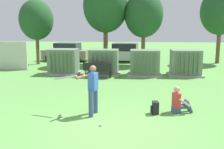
{
  "coord_description": "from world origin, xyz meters",
  "views": [
    {
      "loc": [
        0.78,
        -7.84,
        3.01
      ],
      "look_at": [
        -0.28,
        3.5,
        1.0
      ],
      "focal_mm": 43.04,
      "sensor_mm": 36.0,
      "label": 1
    }
  ],
  "objects_px": {
    "park_bench": "(98,69)",
    "backpack": "(155,108)",
    "parked_car_leftmost": "(67,52)",
    "parked_car_left_of_center": "(124,53)",
    "transformer_mid_west": "(104,62)",
    "transformer_mid_east": "(145,63)",
    "seated_spectator": "(179,102)",
    "sports_ball": "(101,125)",
    "transformer_east": "(185,63)",
    "batter": "(92,87)",
    "transformer_west": "(64,62)"
  },
  "relations": [
    {
      "from": "park_bench",
      "to": "backpack",
      "type": "height_order",
      "value": "park_bench"
    },
    {
      "from": "backpack",
      "to": "parked_car_leftmost",
      "type": "height_order",
      "value": "parked_car_leftmost"
    },
    {
      "from": "park_bench",
      "to": "parked_car_left_of_center",
      "type": "height_order",
      "value": "parked_car_left_of_center"
    },
    {
      "from": "backpack",
      "to": "transformer_mid_west",
      "type": "bearing_deg",
      "value": 109.8
    },
    {
      "from": "transformer_mid_east",
      "to": "park_bench",
      "type": "xyz_separation_m",
      "value": [
        -2.83,
        -1.08,
        -0.25
      ]
    },
    {
      "from": "seated_spectator",
      "to": "parked_car_leftmost",
      "type": "relative_size",
      "value": 0.22
    },
    {
      "from": "sports_ball",
      "to": "transformer_mid_west",
      "type": "bearing_deg",
      "value": 96.46
    },
    {
      "from": "transformer_mid_east",
      "to": "seated_spectator",
      "type": "bearing_deg",
      "value": -82.05
    },
    {
      "from": "park_bench",
      "to": "seated_spectator",
      "type": "relative_size",
      "value": 1.91
    },
    {
      "from": "sports_ball",
      "to": "parked_car_left_of_center",
      "type": "xyz_separation_m",
      "value": [
        -0.07,
        15.81,
        0.71
      ]
    },
    {
      "from": "transformer_east",
      "to": "backpack",
      "type": "relative_size",
      "value": 4.77
    },
    {
      "from": "transformer_mid_east",
      "to": "transformer_east",
      "type": "relative_size",
      "value": 1.0
    },
    {
      "from": "transformer_mid_west",
      "to": "batter",
      "type": "distance_m",
      "value": 8.03
    },
    {
      "from": "batter",
      "to": "backpack",
      "type": "distance_m",
      "value": 2.35
    },
    {
      "from": "transformer_west",
      "to": "seated_spectator",
      "type": "height_order",
      "value": "transformer_west"
    },
    {
      "from": "batter",
      "to": "backpack",
      "type": "relative_size",
      "value": 3.95
    },
    {
      "from": "transformer_east",
      "to": "transformer_west",
      "type": "bearing_deg",
      "value": -179.72
    },
    {
      "from": "transformer_mid_west",
      "to": "batter",
      "type": "relative_size",
      "value": 1.21
    },
    {
      "from": "transformer_west",
      "to": "seated_spectator",
      "type": "relative_size",
      "value": 2.18
    },
    {
      "from": "batter",
      "to": "parked_car_leftmost",
      "type": "relative_size",
      "value": 0.4
    },
    {
      "from": "sports_ball",
      "to": "parked_car_leftmost",
      "type": "relative_size",
      "value": 0.02
    },
    {
      "from": "transformer_west",
      "to": "transformer_mid_east",
      "type": "distance_m",
      "value": 5.25
    },
    {
      "from": "transformer_west",
      "to": "batter",
      "type": "relative_size",
      "value": 1.21
    },
    {
      "from": "sports_ball",
      "to": "transformer_west",
      "type": "bearing_deg",
      "value": 111.82
    },
    {
      "from": "sports_ball",
      "to": "backpack",
      "type": "bearing_deg",
      "value": 38.38
    },
    {
      "from": "seated_spectator",
      "to": "parked_car_left_of_center",
      "type": "relative_size",
      "value": 0.22
    },
    {
      "from": "parked_car_left_of_center",
      "to": "transformer_mid_east",
      "type": "bearing_deg",
      "value": -76.46
    },
    {
      "from": "sports_ball",
      "to": "park_bench",
      "type": "bearing_deg",
      "value": 99.06
    },
    {
      "from": "park_bench",
      "to": "transformer_east",
      "type": "bearing_deg",
      "value": 13.38
    },
    {
      "from": "transformer_east",
      "to": "parked_car_left_of_center",
      "type": "height_order",
      "value": "same"
    },
    {
      "from": "transformer_east",
      "to": "seated_spectator",
      "type": "relative_size",
      "value": 2.18
    },
    {
      "from": "backpack",
      "to": "transformer_west",
      "type": "bearing_deg",
      "value": 124.78
    },
    {
      "from": "batter",
      "to": "sports_ball",
      "type": "height_order",
      "value": "batter"
    },
    {
      "from": "transformer_east",
      "to": "sports_ball",
      "type": "distance_m",
      "value": 10.13
    },
    {
      "from": "transformer_east",
      "to": "parked_car_left_of_center",
      "type": "distance_m",
      "value": 7.8
    },
    {
      "from": "seated_spectator",
      "to": "transformer_west",
      "type": "bearing_deg",
      "value": 129.63
    },
    {
      "from": "transformer_west",
      "to": "backpack",
      "type": "relative_size",
      "value": 4.77
    },
    {
      "from": "transformer_mid_west",
      "to": "transformer_east",
      "type": "height_order",
      "value": "same"
    },
    {
      "from": "park_bench",
      "to": "batter",
      "type": "height_order",
      "value": "batter"
    },
    {
      "from": "batter",
      "to": "backpack",
      "type": "xyz_separation_m",
      "value": [
        2.2,
        0.3,
        -0.76
      ]
    },
    {
      "from": "transformer_mid_west",
      "to": "park_bench",
      "type": "bearing_deg",
      "value": -102.02
    },
    {
      "from": "transformer_mid_east",
      "to": "parked_car_left_of_center",
      "type": "relative_size",
      "value": 0.48
    },
    {
      "from": "transformer_mid_east",
      "to": "batter",
      "type": "relative_size",
      "value": 1.21
    },
    {
      "from": "batter",
      "to": "park_bench",
      "type": "bearing_deg",
      "value": 96.73
    },
    {
      "from": "backpack",
      "to": "transformer_mid_east",
      "type": "bearing_deg",
      "value": 91.36
    },
    {
      "from": "sports_ball",
      "to": "backpack",
      "type": "distance_m",
      "value": 2.23
    },
    {
      "from": "transformer_mid_east",
      "to": "parked_car_leftmost",
      "type": "relative_size",
      "value": 0.48
    },
    {
      "from": "seated_spectator",
      "to": "transformer_mid_west",
      "type": "bearing_deg",
      "value": 115.9
    },
    {
      "from": "transformer_mid_west",
      "to": "seated_spectator",
      "type": "distance_m",
      "value": 8.31
    },
    {
      "from": "transformer_west",
      "to": "backpack",
      "type": "xyz_separation_m",
      "value": [
        5.43,
        -7.81,
        -0.57
      ]
    }
  ]
}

